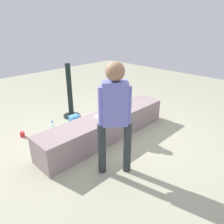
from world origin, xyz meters
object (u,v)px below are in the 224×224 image
(water_bottle_near_gift, at_px, (53,126))
(handbag_black_leather, at_px, (115,110))
(cake_box_white, at_px, (63,135))
(party_cup_red, at_px, (22,134))
(cake_plate, at_px, (101,116))
(child_seated, at_px, (111,102))
(adult_standing, at_px, (115,110))
(gift_bag, at_px, (74,121))

(water_bottle_near_gift, distance_m, handbag_black_leather, 1.46)
(cake_box_white, bearing_deg, party_cup_red, 131.34)
(party_cup_red, bearing_deg, water_bottle_near_gift, -20.96)
(cake_plate, xyz_separation_m, party_cup_red, (-0.98, 1.14, -0.43))
(child_seated, relative_size, party_cup_red, 5.14)
(child_seated, xyz_separation_m, water_bottle_near_gift, (-0.68, 0.95, -0.57))
(child_seated, relative_size, handbag_black_leather, 1.39)
(cake_box_white, bearing_deg, child_seated, -39.02)
(adult_standing, height_order, gift_bag, adult_standing)
(handbag_black_leather, bearing_deg, cake_box_white, -178.70)
(child_seated, relative_size, adult_standing, 0.30)
(gift_bag, xyz_separation_m, party_cup_red, (-0.92, 0.39, -0.09))
(adult_standing, bearing_deg, gift_bag, 74.82)
(gift_bag, xyz_separation_m, cake_box_white, (-0.41, -0.20, -0.08))
(water_bottle_near_gift, distance_m, party_cup_red, 0.57)
(cake_plate, distance_m, cake_box_white, 0.83)
(child_seated, height_order, gift_bag, child_seated)
(cake_plate, height_order, cake_box_white, cake_plate)
(adult_standing, bearing_deg, child_seated, 47.68)
(adult_standing, xyz_separation_m, water_bottle_near_gift, (0.03, 1.73, -0.86))
(adult_standing, bearing_deg, cake_box_white, 89.44)
(child_seated, distance_m, cake_box_white, 1.09)
(handbag_black_leather, bearing_deg, adult_standing, -136.36)
(child_seated, distance_m, cake_plate, 0.30)
(cake_plate, bearing_deg, cake_box_white, 130.23)
(cake_plate, height_order, water_bottle_near_gift, cake_plate)
(adult_standing, distance_m, cake_plate, 1.05)
(adult_standing, relative_size, cake_box_white, 4.96)
(handbag_black_leather, bearing_deg, cake_plate, -149.10)
(child_seated, distance_m, party_cup_red, 1.79)
(cake_plate, relative_size, cake_box_white, 0.70)
(cake_box_white, relative_size, handbag_black_leather, 0.92)
(gift_bag, bearing_deg, party_cup_red, 157.19)
(cake_box_white, height_order, handbag_black_leather, handbag_black_leather)
(gift_bag, bearing_deg, cake_box_white, -153.79)
(adult_standing, bearing_deg, water_bottle_near_gift, 89.05)
(gift_bag, height_order, cake_box_white, gift_bag)
(water_bottle_near_gift, xyz_separation_m, cake_box_white, (-0.02, -0.38, -0.04))
(adult_standing, bearing_deg, party_cup_red, 104.62)
(gift_bag, bearing_deg, child_seated, -69.16)
(gift_bag, xyz_separation_m, water_bottle_near_gift, (-0.39, 0.18, -0.03))
(adult_standing, relative_size, handbag_black_leather, 4.55)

